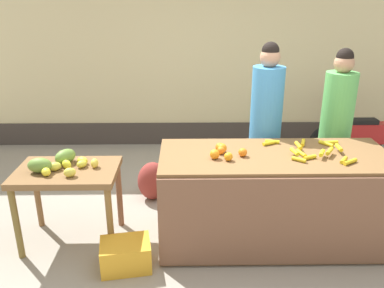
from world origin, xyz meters
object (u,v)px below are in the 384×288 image
vendor_woman_blue_shirt (265,128)px  produce_crate (126,255)px  produce_sack (153,181)px  parked_motorcycle (365,140)px  vendor_woman_green_shirt (335,130)px

vendor_woman_blue_shirt → produce_crate: bearing=-141.6°
vendor_woman_blue_shirt → produce_sack: bearing=172.6°
parked_motorcycle → vendor_woman_green_shirt: bearing=-129.5°
parked_motorcycle → produce_crate: size_ratio=3.64×
vendor_woman_green_shirt → vendor_woman_blue_shirt: bearing=-177.5°
vendor_woman_blue_shirt → produce_crate: 1.97m
vendor_woman_blue_shirt → vendor_woman_green_shirt: bearing=2.5°
parked_motorcycle → produce_crate: 3.77m
vendor_woman_blue_shirt → produce_crate: (-1.41, -1.12, -0.81)m
vendor_woman_blue_shirt → parked_motorcycle: vendor_woman_blue_shirt is taller
parked_motorcycle → produce_sack: parked_motorcycle is taller
produce_crate → produce_sack: 1.29m
vendor_woman_blue_shirt → vendor_woman_green_shirt: (0.78, 0.03, -0.04)m
produce_crate → produce_sack: size_ratio=0.94×
produce_crate → produce_sack: produce_sack is taller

